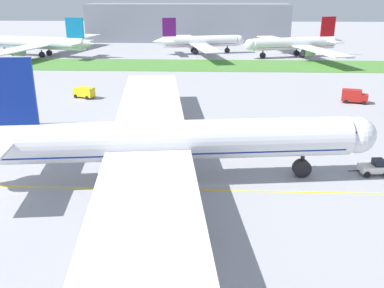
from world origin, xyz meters
TOP-DOWN VIEW (x-y plane):
  - ground_plane at (0.00, 0.00)m, footprint 600.00×600.00m
  - apron_taxi_line at (0.00, -2.43)m, footprint 280.00×0.36m
  - grass_median_strip at (0.00, 95.15)m, footprint 320.00×24.00m
  - airliner_foreground at (-1.05, 0.24)m, footprint 59.86×96.97m
  - pushback_tug at (29.75, 3.97)m, footprint 6.03×2.96m
  - ground_crew_wingwalker_port at (8.46, 10.69)m, footprint 0.47×0.44m
  - service_truck_fuel_bowser at (-25.17, 47.22)m, footprint 5.72×4.03m
  - service_truck_catering_van at (39.56, 45.25)m, footprint 6.20×3.78m
  - parked_airliner_far_centre at (-61.30, 113.02)m, footprint 48.35×78.53m
  - parked_airliner_far_right at (1.01, 122.61)m, footprint 37.36×58.64m
  - parked_airliner_far_outer at (38.53, 115.63)m, footprint 40.45×64.14m
  - terminal_building at (-5.66, 167.14)m, footprint 99.58×20.00m

SIDE VIEW (x-z plane):
  - ground_plane at x=0.00m, z-range 0.00..0.00m
  - apron_taxi_line at x=0.00m, z-range 0.00..0.01m
  - grass_median_strip at x=0.00m, z-range 0.00..0.10m
  - ground_crew_wingwalker_port at x=8.46m, z-range 0.17..1.76m
  - pushback_tug at x=29.75m, z-range -0.10..2.19m
  - service_truck_fuel_bowser at x=-25.17m, z-range 0.14..2.84m
  - service_truck_catering_van at x=39.56m, z-range 0.10..3.24m
  - parked_airliner_far_right at x=1.01m, z-range -2.32..12.06m
  - parked_airliner_far_outer at x=38.53m, z-range -2.41..12.59m
  - parked_airliner_far_centre at x=-61.30m, z-range -2.41..12.62m
  - airliner_foreground at x=-1.05m, z-range -2.81..14.70m
  - terminal_building at x=-5.66m, z-range 0.00..18.00m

